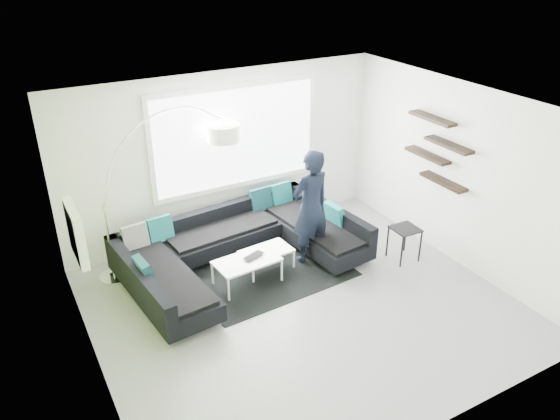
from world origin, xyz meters
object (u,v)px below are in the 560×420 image
object	(u,v)px
coffee_table	(257,265)
side_table	(404,244)
sectional_sofa	(244,250)
laptop	(256,257)
person	(310,207)
arc_lamp	(103,206)

from	to	relation	value
coffee_table	side_table	world-z (taller)	side_table
sectional_sofa	laptop	world-z (taller)	sectional_sofa
coffee_table	person	world-z (taller)	person
sectional_sofa	coffee_table	xyz separation A→B (m)	(0.09, -0.28, -0.14)
sectional_sofa	arc_lamp	size ratio (longest dim) A/B	1.52
person	laptop	bearing A→B (deg)	0.64
sectional_sofa	laptop	xyz separation A→B (m)	(0.02, -0.39, 0.08)
coffee_table	laptop	world-z (taller)	laptop
sectional_sofa	coffee_table	distance (m)	0.32
coffee_table	arc_lamp	world-z (taller)	arc_lamp
sectional_sofa	side_table	bearing A→B (deg)	-28.20
sectional_sofa	side_table	size ratio (longest dim) A/B	6.73
laptop	arc_lamp	bearing A→B (deg)	129.07
arc_lamp	laptop	world-z (taller)	arc_lamp
laptop	person	bearing A→B (deg)	-11.87
person	coffee_table	bearing A→B (deg)	-5.47
coffee_table	laptop	bearing A→B (deg)	-127.72
arc_lamp	side_table	distance (m)	4.60
side_table	laptop	world-z (taller)	side_table
arc_lamp	coffee_table	bearing A→B (deg)	-30.38
sectional_sofa	person	distance (m)	1.21
coffee_table	sectional_sofa	bearing A→B (deg)	103.37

